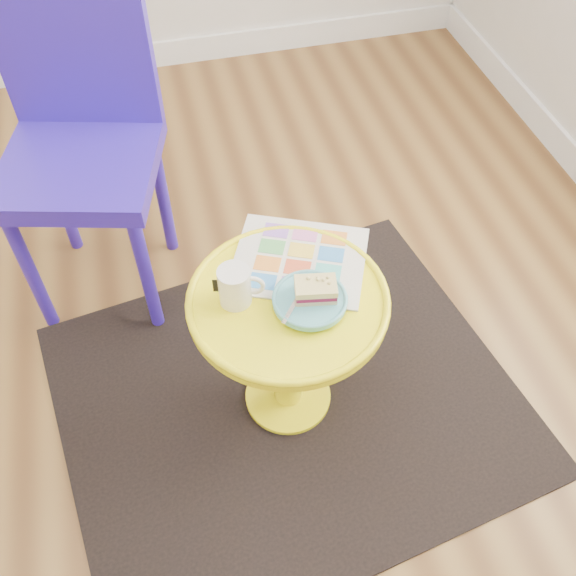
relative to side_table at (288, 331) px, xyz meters
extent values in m
plane|color=brown|center=(-0.63, -0.05, -0.34)|extent=(4.00, 4.00, 0.00)
cube|color=white|center=(-0.63, 1.94, -0.28)|extent=(4.00, 0.02, 0.12)
cube|color=black|center=(0.00, 0.00, -0.33)|extent=(1.45, 1.29, 0.01)
cylinder|color=yellow|center=(0.00, 0.00, -0.33)|extent=(0.25, 0.25, 0.02)
cylinder|color=yellow|center=(0.00, 0.00, -0.10)|extent=(0.08, 0.08, 0.42)
cylinder|color=yellow|center=(0.00, 0.00, 0.12)|extent=(0.50, 0.50, 0.03)
cylinder|color=#311CB6|center=(-0.68, 0.47, -0.11)|extent=(0.04, 0.04, 0.46)
cylinder|color=#311CB6|center=(-0.34, 0.38, -0.11)|extent=(0.04, 0.04, 0.46)
cylinder|color=#311CB6|center=(-0.58, 0.81, -0.11)|extent=(0.04, 0.04, 0.46)
cylinder|color=#311CB6|center=(-0.25, 0.72, -0.11)|extent=(0.04, 0.04, 0.46)
cube|color=#311CB6|center=(-0.46, 0.59, 0.16)|extent=(0.53, 0.53, 0.06)
cube|color=#311CB6|center=(-0.41, 0.78, 0.42)|extent=(0.43, 0.16, 0.46)
cube|color=silver|center=(0.06, 0.11, 0.14)|extent=(0.42, 0.39, 0.01)
cylinder|color=white|center=(-0.12, 0.03, 0.18)|extent=(0.08, 0.08, 0.10)
torus|color=white|center=(-0.08, 0.02, 0.19)|extent=(0.06, 0.03, 0.06)
cylinder|color=#D1B78C|center=(-0.12, 0.03, 0.23)|extent=(0.07, 0.07, 0.01)
cylinder|color=#58AEBB|center=(0.05, -0.03, 0.14)|extent=(0.07, 0.07, 0.01)
cylinder|color=#58AEBB|center=(0.05, -0.03, 0.15)|extent=(0.18, 0.18, 0.01)
cube|color=#D3BC8C|center=(0.06, -0.03, 0.17)|extent=(0.11, 0.08, 0.01)
cube|color=maroon|center=(0.06, -0.03, 0.18)|extent=(0.11, 0.08, 0.01)
cube|color=#EADB8C|center=(0.06, -0.03, 0.19)|extent=(0.11, 0.08, 0.02)
cube|color=silver|center=(0.00, -0.05, 0.16)|extent=(0.08, 0.10, 0.00)
cube|color=silver|center=(0.04, 0.01, 0.16)|extent=(0.04, 0.04, 0.00)
camera|label=1|loc=(-0.25, -0.95, 1.34)|focal=40.00mm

